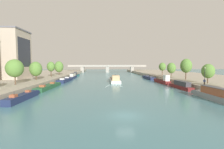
% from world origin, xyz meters
% --- Properties ---
extents(ground_plane, '(400.00, 400.00, 0.00)m').
position_xyz_m(ground_plane, '(0.00, 0.00, 0.00)').
color(ground_plane, teal).
extents(quay_left, '(36.00, 170.00, 1.72)m').
position_xyz_m(quay_left, '(-39.42, 55.00, 0.86)').
color(quay_left, '#A89E89').
rests_on(quay_left, ground).
extents(quay_right, '(36.00, 170.00, 1.72)m').
position_xyz_m(quay_right, '(39.42, 55.00, 0.86)').
color(quay_right, '#A89E89').
rests_on(quay_right, ground).
extents(barge_midriver, '(4.00, 18.70, 2.99)m').
position_xyz_m(barge_midriver, '(1.30, 42.04, 0.87)').
color(barge_midriver, silver).
rests_on(barge_midriver, ground).
extents(wake_behind_barge, '(5.60, 5.93, 0.03)m').
position_xyz_m(wake_behind_barge, '(0.06, 29.74, 0.01)').
color(wake_behind_barge, silver).
rests_on(wake_behind_barge, ground).
extents(moored_boat_left_upstream, '(2.08, 11.24, 2.33)m').
position_xyz_m(moored_boat_left_upstream, '(-19.31, 10.48, 0.65)').
color(moored_boat_left_upstream, '#1E284C').
rests_on(moored_boat_left_upstream, ground).
extents(moored_boat_left_gap_after, '(3.09, 15.22, 2.17)m').
position_xyz_m(moored_boat_left_gap_after, '(-19.49, 25.36, 0.56)').
color(moored_boat_left_gap_after, '#235633').
rests_on(moored_boat_left_gap_after, ground).
extents(moored_boat_left_downstream, '(3.45, 15.21, 2.35)m').
position_xyz_m(moored_boat_left_downstream, '(-19.03, 43.28, 0.65)').
color(moored_boat_left_downstream, '#1E284C').
rests_on(moored_boat_left_downstream, ground).
extents(moored_boat_left_midway, '(2.02, 11.98, 2.58)m').
position_xyz_m(moored_boat_left_midway, '(-19.09, 59.41, 1.08)').
color(moored_boat_left_midway, '#1E284C').
rests_on(moored_boat_left_midway, ground).
extents(moored_boat_left_second, '(2.00, 10.05, 2.92)m').
position_xyz_m(moored_boat_left_second, '(-19.42, 71.18, 0.86)').
color(moored_boat_left_second, '#23666B').
rests_on(moored_boat_left_second, ground).
extents(moored_boat_right_gap_after, '(2.06, 12.03, 2.69)m').
position_xyz_m(moored_boat_right_gap_after, '(18.90, 8.25, 1.12)').
color(moored_boat_right_gap_after, gray).
rests_on(moored_boat_right_gap_after, ground).
extents(moored_boat_right_far, '(2.24, 11.34, 2.34)m').
position_xyz_m(moored_boat_right_far, '(19.55, 22.56, 0.97)').
color(moored_boat_right_far, maroon).
rests_on(moored_boat_right_far, ground).
extents(moored_boat_right_upstream, '(2.12, 12.64, 3.35)m').
position_xyz_m(moored_boat_right_upstream, '(19.05, 35.69, 1.00)').
color(moored_boat_right_upstream, maroon).
rests_on(moored_boat_right_upstream, ground).
extents(moored_boat_right_second, '(2.79, 15.79, 2.32)m').
position_xyz_m(moored_boat_right_second, '(19.02, 53.45, 0.63)').
color(moored_boat_right_second, '#1E284C').
rests_on(moored_boat_right_second, ground).
extents(tree_left_midway, '(4.38, 4.38, 6.80)m').
position_xyz_m(tree_left_midway, '(-26.80, 21.32, 6.10)').
color(tree_left_midway, brown).
rests_on(tree_left_midway, quay_left).
extents(tree_left_by_lamp, '(4.16, 4.16, 6.37)m').
position_xyz_m(tree_left_by_lamp, '(-26.88, 34.18, 5.53)').
color(tree_left_by_lamp, brown).
rests_on(tree_left_by_lamp, quay_left).
extents(tree_left_far, '(3.35, 3.35, 6.57)m').
position_xyz_m(tree_left_far, '(-26.16, 47.46, 6.14)').
color(tree_left_far, brown).
rests_on(tree_left_far, quay_left).
extents(tree_left_nearest, '(4.48, 4.48, 6.97)m').
position_xyz_m(tree_left_nearest, '(-26.22, 59.64, 5.85)').
color(tree_left_nearest, brown).
rests_on(tree_left_nearest, quay_left).
extents(tree_right_nearest, '(3.42, 3.42, 5.56)m').
position_xyz_m(tree_right_nearest, '(26.40, 20.91, 5.23)').
color(tree_right_nearest, brown).
rests_on(tree_right_nearest, quay_right).
extents(tree_right_by_lamp, '(3.90, 3.90, 7.40)m').
position_xyz_m(tree_right_by_lamp, '(26.14, 32.14, 6.61)').
color(tree_right_by_lamp, brown).
rests_on(tree_right_by_lamp, quay_right).
extents(tree_right_past_mid, '(3.64, 3.64, 6.12)m').
position_xyz_m(tree_right_past_mid, '(26.07, 43.88, 5.55)').
color(tree_right_past_mid, brown).
rests_on(tree_right_past_mid, quay_right).
extents(tree_right_distant, '(3.40, 3.40, 6.26)m').
position_xyz_m(tree_right_distant, '(26.26, 54.61, 5.94)').
color(tree_right_distant, brown).
rests_on(tree_right_distant, quay_right).
extents(lamppost_right_bank, '(0.28, 0.28, 4.67)m').
position_xyz_m(lamppost_right_bank, '(22.82, 17.01, 4.28)').
color(lamppost_right_bank, black).
rests_on(lamppost_right_bank, quay_right).
extents(building_left_tall, '(16.33, 11.88, 18.53)m').
position_xyz_m(building_left_tall, '(-41.28, 40.01, 11.00)').
color(building_left_tall, '#B2A38E').
rests_on(building_left_tall, quay_left).
extents(bridge_far, '(66.83, 4.40, 6.55)m').
position_xyz_m(bridge_far, '(0.00, 111.82, 4.24)').
color(bridge_far, '#9E998E').
rests_on(bridge_far, ground).
extents(person_on_quay, '(0.43, 0.37, 1.62)m').
position_xyz_m(person_on_quay, '(23.31, 17.75, 2.65)').
color(person_on_quay, '#473D33').
rests_on(person_on_quay, quay_right).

